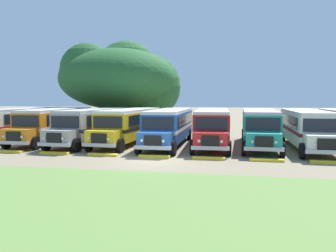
{
  "coord_description": "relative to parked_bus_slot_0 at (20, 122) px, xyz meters",
  "views": [
    {
      "loc": [
        4.57,
        -19.07,
        3.78
      ],
      "look_at": [
        0.0,
        5.74,
        1.6
      ],
      "focal_mm": 35.15,
      "sensor_mm": 36.0,
      "label": 1
    }
  ],
  "objects": [
    {
      "name": "parked_bus_slot_5",
      "position": [
        17.15,
        -0.2,
        0.0
      ],
      "size": [
        2.92,
        10.87,
        2.82
      ],
      "rotation": [
        0.0,
        0.0,
        -1.55
      ],
      "color": "red",
      "rests_on": "ground_plane"
    },
    {
      "name": "curb_wheelstop_4",
      "position": [
        13.82,
        -6.54,
        -1.51
      ],
      "size": [
        2.0,
        0.36,
        0.15
      ],
      "primitive_type": "cube",
      "color": "yellow",
      "rests_on": "ground_plane"
    },
    {
      "name": "parked_bus_slot_3",
      "position": [
        10.28,
        -0.23,
        0.0
      ],
      "size": [
        3.32,
        10.93,
        2.82
      ],
      "rotation": [
        0.0,
        0.0,
        -1.64
      ],
      "color": "yellow",
      "rests_on": "ground_plane"
    },
    {
      "name": "curb_wheelstop_3",
      "position": [
        10.4,
        -6.54,
        -1.51
      ],
      "size": [
        2.0,
        0.36,
        0.15
      ],
      "primitive_type": "cube",
      "color": "yellow",
      "rests_on": "ground_plane"
    },
    {
      "name": "parked_bus_slot_6",
      "position": [
        20.8,
        0.01,
        0.0
      ],
      "size": [
        3.04,
        10.89,
        2.82
      ],
      "rotation": [
        0.0,
        0.0,
        -1.61
      ],
      "color": "teal",
      "rests_on": "ground_plane"
    },
    {
      "name": "parked_bus_slot_7",
      "position": [
        24.18,
        -0.5,
        0.0
      ],
      "size": [
        2.82,
        10.86,
        2.82
      ],
      "rotation": [
        0.0,
        0.0,
        -1.59
      ],
      "color": "silver",
      "rests_on": "ground_plane"
    },
    {
      "name": "ground_plane",
      "position": [
        13.82,
        -7.48,
        -1.58
      ],
      "size": [
        220.0,
        220.0,
        0.0
      ],
      "primitive_type": "plane",
      "color": "#84755B"
    },
    {
      "name": "curb_wheelstop_2",
      "position": [
        6.98,
        -6.54,
        -1.51
      ],
      "size": [
        2.0,
        0.36,
        0.15
      ],
      "primitive_type": "cube",
      "color": "yellow",
      "rests_on": "ground_plane"
    },
    {
      "name": "foreground_grass_strip",
      "position": [
        13.82,
        -16.1,
        -1.58
      ],
      "size": [
        80.0,
        11.28,
        0.01
      ],
      "primitive_type": "cube",
      "color": "olive",
      "rests_on": "ground_plane"
    },
    {
      "name": "parked_bus_slot_4",
      "position": [
        13.74,
        -0.69,
        0.0
      ],
      "size": [
        2.74,
        10.85,
        2.82
      ],
      "rotation": [
        0.0,
        0.0,
        -1.58
      ],
      "color": "#23519E",
      "rests_on": "ground_plane"
    },
    {
      "name": "curb_wheelstop_7",
      "position": [
        24.09,
        -6.54,
        -1.51
      ],
      "size": [
        2.0,
        0.36,
        0.15
      ],
      "primitive_type": "cube",
      "color": "yellow",
      "rests_on": "ground_plane"
    },
    {
      "name": "broad_shade_tree",
      "position": [
        5.96,
        11.22,
        4.48
      ],
      "size": [
        13.97,
        13.77,
        10.89
      ],
      "color": "brown",
      "rests_on": "ground_plane"
    },
    {
      "name": "curb_wheelstop_5",
      "position": [
        17.24,
        -6.54,
        -1.51
      ],
      "size": [
        2.0,
        0.36,
        0.15
      ],
      "primitive_type": "cube",
      "color": "yellow",
      "rests_on": "ground_plane"
    },
    {
      "name": "parked_bus_slot_2",
      "position": [
        7.16,
        -0.55,
        0.0
      ],
      "size": [
        3.25,
        10.92,
        2.82
      ],
      "rotation": [
        0.0,
        0.0,
        -1.63
      ],
      "color": "#9E9993",
      "rests_on": "ground_plane"
    },
    {
      "name": "parked_bus_slot_0",
      "position": [
        0.0,
        0.0,
        0.0
      ],
      "size": [
        3.33,
        10.94,
        2.82
      ],
      "rotation": [
        0.0,
        0.0,
        -1.64
      ],
      "color": "silver",
      "rests_on": "ground_plane"
    },
    {
      "name": "curb_wheelstop_6",
      "position": [
        20.67,
        -6.54,
        -1.51
      ],
      "size": [
        2.0,
        0.36,
        0.15
      ],
      "primitive_type": "cube",
      "color": "yellow",
      "rests_on": "ground_plane"
    },
    {
      "name": "curb_wheelstop_1",
      "position": [
        3.55,
        -6.54,
        -1.51
      ],
      "size": [
        2.0,
        0.36,
        0.15
      ],
      "primitive_type": "cube",
      "color": "yellow",
      "rests_on": "ground_plane"
    },
    {
      "name": "parked_bus_slot_1",
      "position": [
        3.51,
        -0.22,
        0.0
      ],
      "size": [
        2.69,
        10.84,
        2.82
      ],
      "rotation": [
        0.0,
        0.0,
        -1.57
      ],
      "color": "orange",
      "rests_on": "ground_plane"
    }
  ]
}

